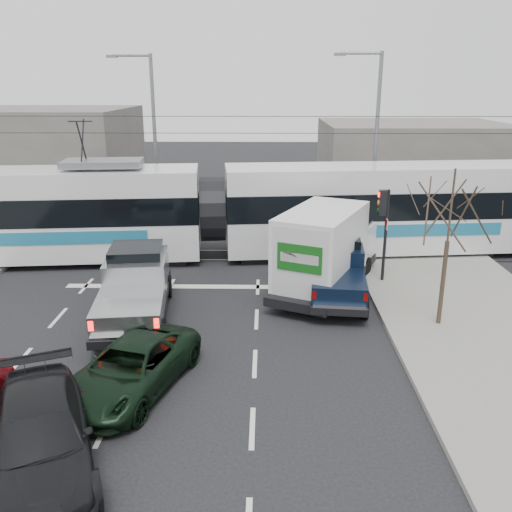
{
  "coord_description": "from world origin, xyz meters",
  "views": [
    {
      "loc": [
        1.97,
        -13.62,
        7.57
      ],
      "look_at": [
        1.66,
        4.33,
        1.8
      ],
      "focal_mm": 38.0,
      "sensor_mm": 36.0,
      "label": 1
    }
  ],
  "objects_px": {
    "street_lamp_near": "(373,134)",
    "silver_pickup": "(136,285)",
    "dark_car": "(39,438)",
    "street_lamp_far": "(151,130)",
    "box_truck": "(326,250)",
    "navy_pickup": "(338,269)",
    "tram": "(211,211)",
    "green_car": "(131,368)",
    "bare_tree": "(451,213)",
    "traffic_signal": "(383,216)"
  },
  "relations": [
    {
      "from": "street_lamp_near",
      "to": "silver_pickup",
      "type": "xyz_separation_m",
      "value": [
        -9.69,
        -10.67,
        -4.02
      ]
    },
    {
      "from": "dark_car",
      "to": "street_lamp_far",
      "type": "bearing_deg",
      "value": 71.48
    },
    {
      "from": "box_truck",
      "to": "dark_car",
      "type": "bearing_deg",
      "value": -99.22
    },
    {
      "from": "street_lamp_near",
      "to": "navy_pickup",
      "type": "relative_size",
      "value": 1.73
    },
    {
      "from": "street_lamp_near",
      "to": "silver_pickup",
      "type": "distance_m",
      "value": 14.97
    },
    {
      "from": "tram",
      "to": "green_car",
      "type": "height_order",
      "value": "tram"
    },
    {
      "from": "tram",
      "to": "navy_pickup",
      "type": "distance_m",
      "value": 6.96
    },
    {
      "from": "street_lamp_far",
      "to": "tram",
      "type": "relative_size",
      "value": 0.3
    },
    {
      "from": "tram",
      "to": "green_car",
      "type": "distance_m",
      "value": 11.37
    },
    {
      "from": "bare_tree",
      "to": "street_lamp_near",
      "type": "bearing_deg",
      "value": 91.42
    },
    {
      "from": "box_truck",
      "to": "dark_car",
      "type": "distance_m",
      "value": 12.24
    },
    {
      "from": "street_lamp_far",
      "to": "navy_pickup",
      "type": "relative_size",
      "value": 1.73
    },
    {
      "from": "tram",
      "to": "dark_car",
      "type": "bearing_deg",
      "value": -104.33
    },
    {
      "from": "street_lamp_near",
      "to": "box_truck",
      "type": "xyz_separation_m",
      "value": [
        -3.06,
        -8.31,
        -3.51
      ]
    },
    {
      "from": "street_lamp_far",
      "to": "box_truck",
      "type": "xyz_separation_m",
      "value": [
        8.44,
        -10.31,
        -3.51
      ]
    },
    {
      "from": "silver_pickup",
      "to": "dark_car",
      "type": "bearing_deg",
      "value": -98.43
    },
    {
      "from": "navy_pickup",
      "to": "green_car",
      "type": "bearing_deg",
      "value": -126.98
    },
    {
      "from": "bare_tree",
      "to": "traffic_signal",
      "type": "height_order",
      "value": "bare_tree"
    },
    {
      "from": "navy_pickup",
      "to": "tram",
      "type": "bearing_deg",
      "value": 143.23
    },
    {
      "from": "street_lamp_near",
      "to": "dark_car",
      "type": "relative_size",
      "value": 1.79
    },
    {
      "from": "box_truck",
      "to": "dark_car",
      "type": "height_order",
      "value": "box_truck"
    },
    {
      "from": "tram",
      "to": "dark_car",
      "type": "relative_size",
      "value": 5.92
    },
    {
      "from": "street_lamp_far",
      "to": "dark_car",
      "type": "bearing_deg",
      "value": -85.46
    },
    {
      "from": "tram",
      "to": "navy_pickup",
      "type": "bearing_deg",
      "value": -48.31
    },
    {
      "from": "traffic_signal",
      "to": "street_lamp_far",
      "type": "bearing_deg",
      "value": 138.28
    },
    {
      "from": "tram",
      "to": "silver_pickup",
      "type": "xyz_separation_m",
      "value": [
        -1.96,
        -6.47,
        -1.05
      ]
    },
    {
      "from": "dark_car",
      "to": "bare_tree",
      "type": "bearing_deg",
      "value": 11.27
    },
    {
      "from": "box_truck",
      "to": "green_car",
      "type": "distance_m",
      "value": 9.16
    },
    {
      "from": "traffic_signal",
      "to": "navy_pickup",
      "type": "bearing_deg",
      "value": -143.73
    },
    {
      "from": "tram",
      "to": "dark_car",
      "type": "distance_m",
      "value": 14.47
    },
    {
      "from": "green_car",
      "to": "silver_pickup",
      "type": "bearing_deg",
      "value": 118.74
    },
    {
      "from": "traffic_signal",
      "to": "tram",
      "type": "height_order",
      "value": "tram"
    },
    {
      "from": "tram",
      "to": "box_truck",
      "type": "height_order",
      "value": "tram"
    },
    {
      "from": "street_lamp_near",
      "to": "traffic_signal",
      "type": "bearing_deg",
      "value": -96.41
    },
    {
      "from": "bare_tree",
      "to": "street_lamp_far",
      "type": "height_order",
      "value": "street_lamp_far"
    },
    {
      "from": "dark_car",
      "to": "navy_pickup",
      "type": "bearing_deg",
      "value": 30.04
    },
    {
      "from": "silver_pickup",
      "to": "box_truck",
      "type": "bearing_deg",
      "value": 12.47
    },
    {
      "from": "navy_pickup",
      "to": "bare_tree",
      "type": "bearing_deg",
      "value": -36.14
    },
    {
      "from": "street_lamp_far",
      "to": "silver_pickup",
      "type": "xyz_separation_m",
      "value": [
        1.81,
        -12.67,
        -4.02
      ]
    },
    {
      "from": "tram",
      "to": "green_car",
      "type": "relative_size",
      "value": 6.47
    },
    {
      "from": "tram",
      "to": "navy_pickup",
      "type": "height_order",
      "value": "tram"
    },
    {
      "from": "street_lamp_far",
      "to": "dark_car",
      "type": "height_order",
      "value": "street_lamp_far"
    },
    {
      "from": "street_lamp_far",
      "to": "green_car",
      "type": "bearing_deg",
      "value": -81.03
    },
    {
      "from": "street_lamp_near",
      "to": "street_lamp_far",
      "type": "xyz_separation_m",
      "value": [
        -11.5,
        2.0,
        0.0
      ]
    },
    {
      "from": "dark_car",
      "to": "traffic_signal",
      "type": "bearing_deg",
      "value": 27.39
    },
    {
      "from": "silver_pickup",
      "to": "dark_car",
      "type": "height_order",
      "value": "silver_pickup"
    },
    {
      "from": "bare_tree",
      "to": "green_car",
      "type": "xyz_separation_m",
      "value": [
        -9.03,
        -3.92,
        -3.15
      ]
    },
    {
      "from": "street_lamp_near",
      "to": "silver_pickup",
      "type": "relative_size",
      "value": 1.44
    },
    {
      "from": "traffic_signal",
      "to": "tram",
      "type": "bearing_deg",
      "value": 154.41
    },
    {
      "from": "bare_tree",
      "to": "dark_car",
      "type": "relative_size",
      "value": 1.0
    }
  ]
}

